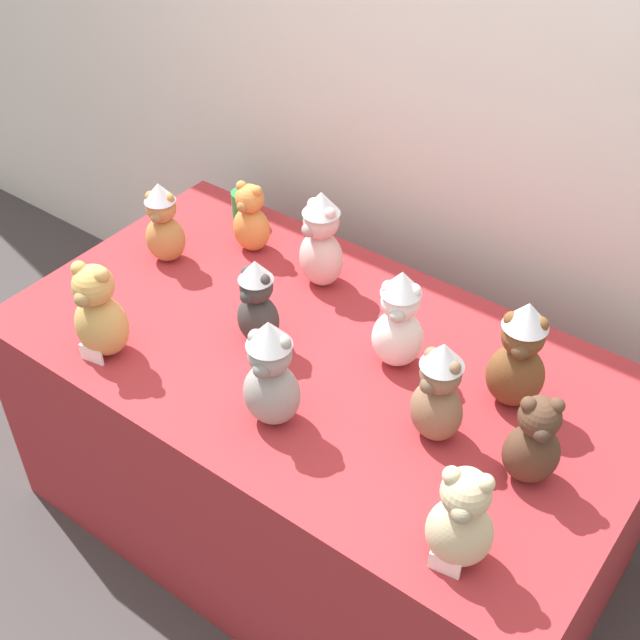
% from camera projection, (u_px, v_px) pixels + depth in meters
% --- Properties ---
extents(ground_plane, '(10.00, 10.00, 0.00)m').
position_uv_depth(ground_plane, '(272.00, 577.00, 2.62)').
color(ground_plane, '#3D3838').
extents(wall_back, '(7.00, 0.08, 2.60)m').
position_uv_depth(wall_back, '(474.00, 75.00, 2.38)').
color(wall_back, silver).
rests_on(wall_back, ground_plane).
extents(display_table, '(1.75, 0.96, 0.76)m').
position_uv_depth(display_table, '(320.00, 447.00, 2.53)').
color(display_table, maroon).
rests_on(display_table, ground_plane).
extents(teddy_bear_blush, '(0.17, 0.15, 0.31)m').
position_uv_depth(teddy_bear_blush, '(321.00, 240.00, 2.43)').
color(teddy_bear_blush, beige).
rests_on(teddy_bear_blush, display_table).
extents(teddy_bear_cocoa, '(0.17, 0.16, 0.26)m').
position_uv_depth(teddy_bear_cocoa, '(534.00, 442.00, 1.88)').
color(teddy_bear_cocoa, '#4C3323').
rests_on(teddy_bear_cocoa, display_table).
extents(teddy_bear_sand, '(0.17, 0.16, 0.28)m').
position_uv_depth(teddy_bear_sand, '(461.00, 520.00, 1.71)').
color(teddy_bear_sand, '#CCB78E').
rests_on(teddy_bear_sand, display_table).
extents(teddy_bear_caramel, '(0.15, 0.15, 0.27)m').
position_uv_depth(teddy_bear_caramel, '(163.00, 223.00, 2.53)').
color(teddy_bear_caramel, '#B27A42').
rests_on(teddy_bear_caramel, display_table).
extents(teddy_bear_charcoal, '(0.12, 0.11, 0.27)m').
position_uv_depth(teddy_bear_charcoal, '(257.00, 303.00, 2.24)').
color(teddy_bear_charcoal, '#383533').
rests_on(teddy_bear_charcoal, display_table).
extents(teddy_bear_snow, '(0.17, 0.16, 0.30)m').
position_uv_depth(teddy_bear_snow, '(399.00, 320.00, 2.16)').
color(teddy_bear_snow, white).
rests_on(teddy_bear_snow, display_table).
extents(teddy_bear_ash, '(0.17, 0.16, 0.32)m').
position_uv_depth(teddy_bear_ash, '(271.00, 374.00, 2.00)').
color(teddy_bear_ash, gray).
rests_on(teddy_bear_ash, display_table).
extents(teddy_bear_chestnut, '(0.18, 0.17, 0.32)m').
position_uv_depth(teddy_bear_chestnut, '(519.00, 356.00, 2.04)').
color(teddy_bear_chestnut, brown).
rests_on(teddy_bear_chestnut, display_table).
extents(teddy_bear_honey, '(0.17, 0.16, 0.29)m').
position_uv_depth(teddy_bear_honey, '(99.00, 313.00, 2.20)').
color(teddy_bear_honey, tan).
rests_on(teddy_bear_honey, display_table).
extents(teddy_bear_ginger, '(0.13, 0.11, 0.24)m').
position_uv_depth(teddy_bear_ginger, '(251.00, 219.00, 2.59)').
color(teddy_bear_ginger, '#D17F3D').
rests_on(teddy_bear_ginger, display_table).
extents(teddy_bear_mocha, '(0.15, 0.13, 0.30)m').
position_uv_depth(teddy_bear_mocha, '(438.00, 392.00, 1.97)').
color(teddy_bear_mocha, '#7F6047').
rests_on(teddy_bear_mocha, display_table).
extents(party_cup_green, '(0.08, 0.08, 0.11)m').
position_uv_depth(party_cup_green, '(244.00, 207.00, 2.74)').
color(party_cup_green, '#238C3D').
rests_on(party_cup_green, display_table).
extents(name_card_front_left, '(0.07, 0.02, 0.05)m').
position_uv_depth(name_card_front_left, '(444.00, 565.00, 1.75)').
color(name_card_front_left, white).
rests_on(name_card_front_left, display_table).
extents(name_card_front_middle, '(0.07, 0.02, 0.05)m').
position_uv_depth(name_card_front_middle, '(91.00, 355.00, 2.24)').
color(name_card_front_middle, white).
rests_on(name_card_front_middle, display_table).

